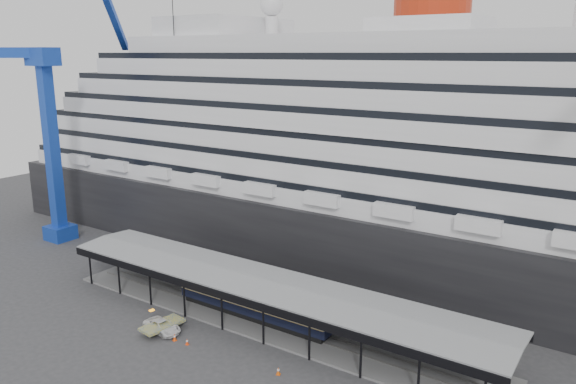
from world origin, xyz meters
name	(u,v)px	position (x,y,z in m)	size (l,w,h in m)	color
ground	(237,340)	(0.00, 0.00, 0.00)	(200.00, 200.00, 0.00)	#333336
cruise_ship	(372,137)	(0.05, 32.00, 18.35)	(130.00, 30.00, 43.90)	black
platform_canopy	(264,303)	(0.00, 5.00, 2.36)	(56.00, 9.18, 5.30)	slate
crane_blue	(56,120)	(-45.11, 10.62, 19.96)	(22.63, 19.19, 47.60)	#173EAE
port_truck	(162,326)	(-8.14, -3.23, 0.67)	(2.22, 4.82, 1.34)	silver
pullman_carriage	(254,299)	(-1.53, 5.00, 2.48)	(20.63, 2.89, 20.26)	black
traffic_cone_left	(175,337)	(-5.56, -3.90, 0.41)	(0.51, 0.51, 0.82)	#F64B0D
traffic_cone_mid	(187,342)	(-3.82, -3.79, 0.35)	(0.41, 0.41, 0.70)	#F23F0D
traffic_cone_right	(278,371)	(7.58, -3.04, 0.40)	(0.54, 0.54, 0.81)	#E1550C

